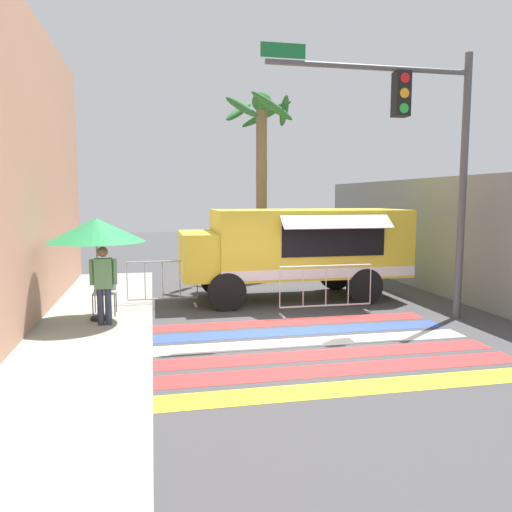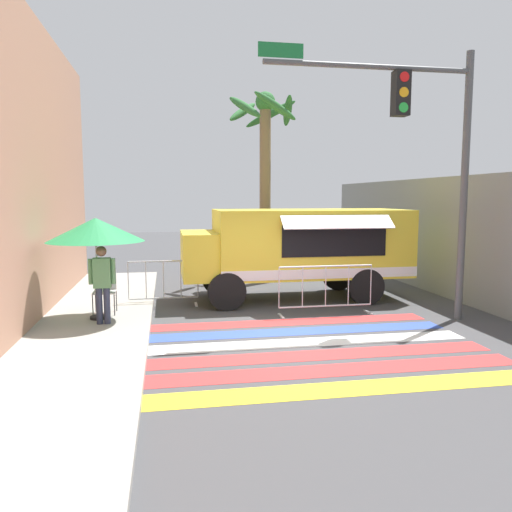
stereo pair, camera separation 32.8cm
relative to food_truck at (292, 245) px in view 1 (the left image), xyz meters
The scene contains 13 objects.
ground_plane 3.72m from the food_truck, 104.82° to the right, with size 60.00×60.00×0.00m, color #424244.
sidewalk_left 6.83m from the food_truck, 150.23° to the right, with size 4.40×16.00×0.13m.
building_left_facade 7.12m from the food_truck, 151.10° to the right, with size 0.25×16.00×6.52m.
concrete_wall_right 4.19m from the food_truck, ahead, with size 0.20×16.00×3.22m.
crosswalk_painted 4.61m from the food_truck, 101.57° to the right, with size 6.40×4.36×0.01m.
food_truck is the anchor object (origin of this frame).
traffic_signal_pole 4.28m from the food_truck, 52.45° to the right, with size 4.59×0.29×5.70m.
patio_umbrella 5.08m from the food_truck, 158.25° to the right, with size 1.99×1.99×2.13m.
folding_chair 4.85m from the food_truck, 164.16° to the right, with size 0.47×0.47×0.94m.
vendor_person 5.12m from the food_truck, 152.88° to the right, with size 0.53×0.21×1.58m.
barricade_front 2.07m from the food_truck, 81.24° to the right, with size 2.20×0.44×1.14m.
barricade_side 3.47m from the food_truck, behind, with size 1.70×0.44×1.14m.
palm_tree 3.80m from the food_truck, 95.03° to the left, with size 2.37×2.38×5.86m.
Camera 1 is at (-2.69, -9.20, 2.67)m, focal length 35.00 mm.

